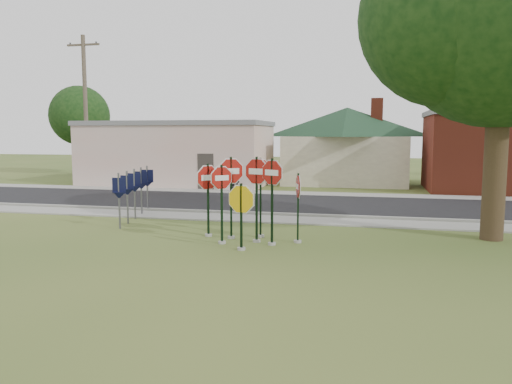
% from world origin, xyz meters
% --- Properties ---
extents(ground, '(120.00, 120.00, 0.00)m').
position_xyz_m(ground, '(0.00, 0.00, 0.00)').
color(ground, '#39521E').
rests_on(ground, ground).
extents(sidewalk_near, '(60.00, 1.60, 0.06)m').
position_xyz_m(sidewalk_near, '(0.00, 5.50, 0.03)').
color(sidewalk_near, gray).
rests_on(sidewalk_near, ground).
extents(road, '(60.00, 7.00, 0.04)m').
position_xyz_m(road, '(0.00, 10.00, 0.02)').
color(road, black).
rests_on(road, ground).
extents(sidewalk_far, '(60.00, 1.60, 0.06)m').
position_xyz_m(sidewalk_far, '(0.00, 14.30, 0.03)').
color(sidewalk_far, gray).
rests_on(sidewalk_far, ground).
extents(curb, '(60.00, 0.20, 0.14)m').
position_xyz_m(curb, '(0.00, 6.50, 0.07)').
color(curb, gray).
rests_on(curb, ground).
extents(stop_sign_center, '(1.09, 0.34, 2.79)m').
position_xyz_m(stop_sign_center, '(0.25, 1.43, 1.77)').
color(stop_sign_center, gray).
rests_on(stop_sign_center, ground).
extents(stop_sign_yellow, '(1.13, 0.28, 2.07)m').
position_xyz_m(stop_sign_yellow, '(0.06, 0.28, 1.22)').
color(stop_sign_yellow, gray).
rests_on(stop_sign_yellow, ground).
extents(stop_sign_left, '(0.74, 0.68, 2.53)m').
position_xyz_m(stop_sign_left, '(-0.74, 0.98, 1.55)').
color(stop_sign_left, gray).
rests_on(stop_sign_left, ground).
extents(stop_sign_right, '(0.97, 0.50, 2.75)m').
position_xyz_m(stop_sign_right, '(0.79, 1.14, 1.73)').
color(stop_sign_right, gray).
rests_on(stop_sign_right, ground).
extents(stop_sign_back_right, '(0.99, 0.24, 2.70)m').
position_xyz_m(stop_sign_back_right, '(0.21, 2.19, 1.67)').
color(stop_sign_back_right, gray).
rests_on(stop_sign_back_right, ground).
extents(stop_sign_back_left, '(0.99, 0.61, 2.76)m').
position_xyz_m(stop_sign_back_left, '(-0.67, 1.77, 1.75)').
color(stop_sign_back_left, gray).
rests_on(stop_sign_back_left, ground).
extents(stop_sign_far_right, '(0.30, 0.98, 2.27)m').
position_xyz_m(stop_sign_far_right, '(1.51, 1.64, 1.37)').
color(stop_sign_far_right, gray).
rests_on(stop_sign_far_right, ground).
extents(stop_sign_far_left, '(0.75, 0.86, 2.51)m').
position_xyz_m(stop_sign_far_left, '(-1.51, 1.96, 1.56)').
color(stop_sign_far_left, gray).
rests_on(stop_sign_far_left, ground).
extents(route_sign_row, '(1.43, 4.63, 2.00)m').
position_xyz_m(route_sign_row, '(-5.40, 4.50, 1.22)').
color(route_sign_row, '#59595E').
rests_on(route_sign_row, ground).
extents(building_stucco, '(12.20, 6.20, 4.20)m').
position_xyz_m(building_stucco, '(-9.00, 18.00, 2.15)').
color(building_stucco, beige).
rests_on(building_stucco, ground).
extents(building_house, '(11.60, 11.60, 6.20)m').
position_xyz_m(building_house, '(2.00, 22.00, 3.65)').
color(building_house, beige).
rests_on(building_house, ground).
extents(oak_tree, '(10.96, 10.36, 10.90)m').
position_xyz_m(oak_tree, '(7.50, 3.50, 7.21)').
color(oak_tree, '#2F2214').
rests_on(oak_tree, ground).
extents(utility_pole_near, '(2.20, 0.26, 9.50)m').
position_xyz_m(utility_pole_near, '(-14.00, 15.20, 4.97)').
color(utility_pole_near, '#4C3E32').
rests_on(utility_pole_near, ground).
extents(bg_tree_left, '(4.90, 4.90, 7.35)m').
position_xyz_m(bg_tree_left, '(-20.00, 24.00, 4.88)').
color(bg_tree_left, '#2F2214').
rests_on(bg_tree_left, ground).
extents(pedestrian, '(0.70, 0.56, 1.68)m').
position_xyz_m(pedestrian, '(-3.98, 14.27, 0.90)').
color(pedestrian, black).
rests_on(pedestrian, sidewalk_far).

